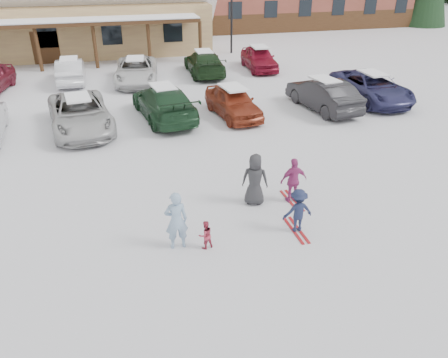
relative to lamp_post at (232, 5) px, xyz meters
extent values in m
plane|color=white|center=(-6.56, -23.28, -3.54)|extent=(160.00, 160.00, 0.00)
cube|color=tan|center=(-15.56, 4.72, -1.74)|extent=(28.00, 10.00, 3.60)
cube|color=#422814|center=(-15.56, -1.48, -0.64)|extent=(25.20, 2.60, 0.25)
cube|color=#422814|center=(9.44, 7.76, -2.64)|extent=(24.00, 0.10, 1.80)
cylinder|color=black|center=(0.00, 0.00, -0.53)|extent=(0.16, 0.16, 6.02)
cylinder|color=black|center=(23.44, 8.72, -2.88)|extent=(0.60, 0.60, 1.32)
cylinder|color=black|center=(-0.56, 20.72, -3.00)|extent=(0.60, 0.60, 1.08)
cylinder|color=black|center=(27.44, 22.72, -2.85)|extent=(0.60, 0.60, 1.38)
imported|color=#85A4C2|center=(-8.00, -23.99, -2.69)|extent=(0.63, 0.42, 1.70)
imported|color=#AB3045|center=(-7.27, -24.21, -3.12)|extent=(0.47, 0.41, 0.83)
imported|color=#19203E|center=(-4.55, -24.07, -2.86)|extent=(0.88, 0.52, 1.35)
cube|color=maroon|center=(-4.55, -24.07, -3.52)|extent=(0.23, 1.40, 0.03)
imported|color=#A63677|center=(-4.04, -22.46, -2.78)|extent=(0.90, 0.41, 1.51)
cube|color=maroon|center=(-4.04, -22.46, -3.52)|extent=(0.26, 1.41, 0.03)
imported|color=#2A2A2D|center=(-5.26, -22.28, -2.69)|extent=(0.97, 0.82, 1.70)
imported|color=#B9B9B9|center=(-10.82, -14.21, -2.78)|extent=(3.25, 5.76, 1.52)
imported|color=#1C3E24|center=(-7.00, -13.62, -2.76)|extent=(2.98, 5.66, 1.56)
imported|color=maroon|center=(-3.75, -14.15, -2.82)|extent=(2.26, 4.42, 1.44)
imported|color=black|center=(0.91, -14.29, -2.76)|extent=(2.32, 4.92, 1.56)
imported|color=navy|center=(4.00, -13.62, -2.78)|extent=(2.71, 5.52, 1.51)
imported|color=silver|center=(-11.67, -5.93, -2.82)|extent=(1.65, 4.42, 1.44)
imported|color=silver|center=(-7.82, -6.88, -2.80)|extent=(3.01, 5.53, 1.47)
imported|color=#193118|center=(-3.42, -5.96, -2.79)|extent=(2.21, 5.18, 1.49)
imported|color=maroon|center=(0.42, -5.58, -2.78)|extent=(1.98, 4.52, 1.51)
camera|label=1|loc=(-9.17, -33.72, 3.70)|focal=35.00mm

